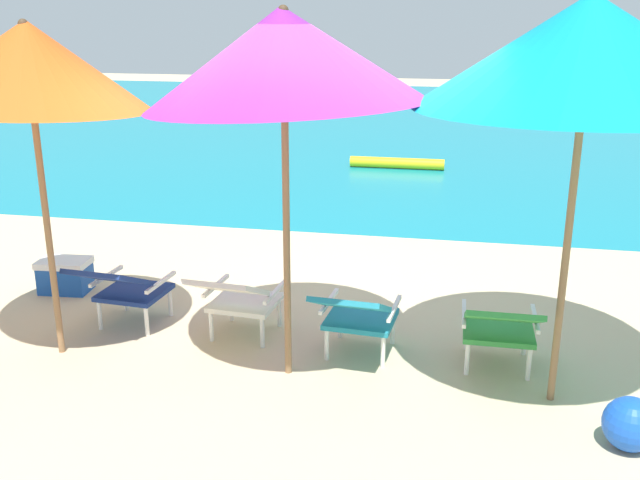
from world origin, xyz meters
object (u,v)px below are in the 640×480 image
cooler_box (65,275)px  beach_umbrella_left (28,65)px  lounge_chair_near_left (237,296)px  lounge_chair_far_right (500,325)px  beach_ball (631,424)px  swim_buoy (397,163)px  lounge_chair_near_right (356,313)px  lounge_chair_far_left (122,286)px  beach_umbrella_right (588,50)px  beach_umbrella_center (284,57)px

cooler_box → beach_umbrella_left: bearing=-61.8°
lounge_chair_near_left → lounge_chair_far_right: same height
lounge_chair_far_right → beach_ball: lounge_chair_far_right is taller
lounge_chair_near_left → beach_umbrella_left: 2.29m
swim_buoy → lounge_chair_near_right: (0.37, -7.15, 0.31)m
lounge_chair_far_left → beach_ball: 3.94m
beach_umbrella_left → beach_umbrella_right: (3.72, -0.00, 0.14)m
lounge_chair_near_left → beach_umbrella_center: size_ratio=0.34×
swim_buoy → lounge_chair_near_left: bearing=-95.0°
swim_buoy → beach_umbrella_right: (1.78, -7.45, 2.25)m
beach_ball → lounge_chair_far_left: bearing=165.3°
beach_umbrella_center → lounge_chair_near_left: bearing=141.2°
beach_umbrella_right → beach_ball: beach_umbrella_right is taller
swim_buoy → cooler_box: bearing=-112.4°
lounge_chair_far_left → beach_umbrella_center: size_ratio=0.34×
beach_umbrella_left → beach_ball: size_ratio=7.57×
cooler_box → lounge_chair_far_left: bearing=-36.9°
lounge_chair_near_left → beach_umbrella_right: beach_umbrella_right is taller
beach_ball → beach_umbrella_left: bearing=172.7°
swim_buoy → lounge_chair_far_right: 7.31m
lounge_chair_far_left → lounge_chair_far_right: size_ratio=1.04×
lounge_chair_near_right → beach_ball: lounge_chair_near_right is taller
beach_umbrella_left → beach_umbrella_right: size_ratio=0.95×
swim_buoy → beach_umbrella_right: beach_umbrella_right is taller
lounge_chair_near_right → beach_umbrella_right: size_ratio=0.34×
beach_umbrella_left → beach_umbrella_center: beach_umbrella_center is taller
beach_umbrella_right → lounge_chair_far_left: bearing=172.1°
beach_umbrella_left → cooler_box: bearing=118.2°
lounge_chair_far_left → lounge_chair_near_right: bearing=-5.1°
cooler_box → beach_umbrella_right: bearing=-15.3°
lounge_chair_near_right → lounge_chair_far_right: same height
swim_buoy → beach_umbrella_right: size_ratio=0.59×
lounge_chair_near_right → beach_umbrella_center: (-0.46, -0.27, 1.89)m
lounge_chair_near_right → lounge_chair_far_right: bearing=-0.6°
beach_ball → lounge_chair_near_left: bearing=161.0°
lounge_chair_far_right → beach_umbrella_left: (-3.37, -0.28, 1.81)m
swim_buoy → lounge_chair_far_left: size_ratio=1.75×
lounge_chair_near_left → cooler_box: 2.11m
beach_umbrella_left → beach_ball: 4.64m
beach_umbrella_center → beach_ball: bearing=-13.5°
swim_buoy → beach_ball: (2.19, -7.97, 0.07)m
lounge_chair_far_right → beach_umbrella_right: size_ratio=0.32×
swim_buoy → beach_umbrella_center: (-0.10, -7.43, 2.20)m
swim_buoy → lounge_chair_near_left: size_ratio=1.75×
cooler_box → beach_umbrella_center: bearing=-25.2°
beach_umbrella_left → lounge_chair_near_right: bearing=7.2°
beach_umbrella_right → beach_umbrella_left: bearing=179.9°
beach_umbrella_center → beach_ball: size_ratio=7.86×
beach_umbrella_right → swim_buoy: bearing=103.5°
lounge_chair_far_left → beach_umbrella_right: beach_umbrella_right is taller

